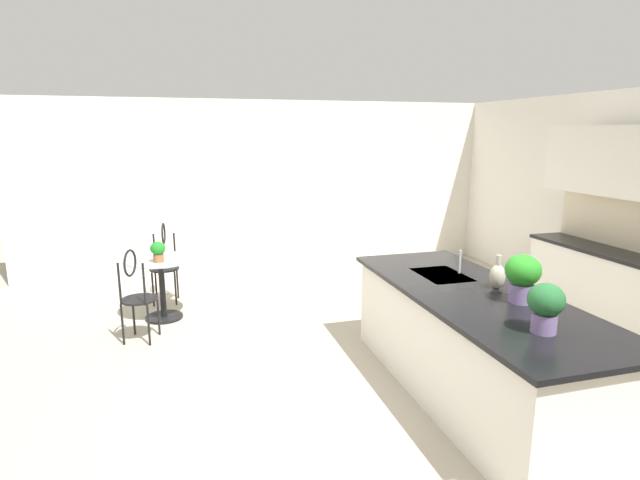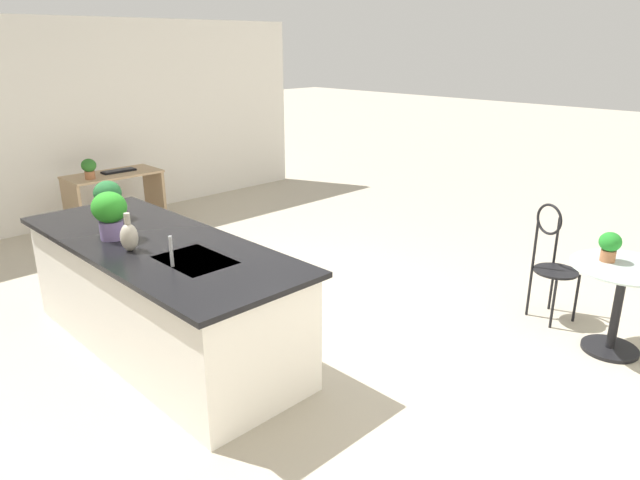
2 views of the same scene
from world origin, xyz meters
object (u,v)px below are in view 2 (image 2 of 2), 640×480
potted_plant_on_table (610,245)px  vase_on_counter (129,236)px  potted_plant_counter_near (110,212)px  writing_desk (114,190)px  potted_plant_on_desk (89,167)px  chair_by_island (552,257)px  bistro_table (619,300)px  potted_plant_counter_far (108,197)px  keyboard (119,171)px

potted_plant_on_table → vase_on_counter: size_ratio=0.83×
potted_plant_on_table → potted_plant_counter_near: bearing=45.0°
writing_desk → potted_plant_on_desk: potted_plant_on_desk is taller
chair_by_island → writing_desk: (5.29, 1.54, -0.06)m
bistro_table → potted_plant_on_desk: size_ratio=3.10×
bistro_table → potted_plant_on_table: 0.45m
chair_by_island → potted_plant_counter_near: size_ratio=2.76×
potted_plant_counter_near → potted_plant_on_desk: 3.14m
writing_desk → vase_on_counter: (-3.40, 1.48, 0.52)m
chair_by_island → potted_plant_on_desk: (5.17, 1.89, 0.31)m
vase_on_counter → potted_plant_on_desk: bearing=-18.9°
potted_plant_on_desk → chair_by_island: bearing=-159.9°
bistro_table → potted_plant_counter_far: size_ratio=2.41×
writing_desk → bistro_table: bearing=-167.6°
keyboard → vase_on_counter: vase_on_counter is taller
potted_plant_on_desk → writing_desk: bearing=-71.1°
bistro_table → writing_desk: (5.95, 1.31, 0.06)m
writing_desk → vase_on_counter: size_ratio=4.17×
bistro_table → writing_desk: bearing=12.4°
potted_plant_on_desk → vase_on_counter: bearing=161.1°
bistro_table → potted_plant_on_desk: potted_plant_on_desk is taller
potted_plant_on_table → vase_on_counter: 3.70m
keyboard → potted_plant_on_table: size_ratio=1.84×
potted_plant_on_table → potted_plant_on_desk: size_ratio=0.92×
potted_plant_counter_near → keyboard: bearing=-26.7°
writing_desk → keyboard: bearing=-78.7°
writing_desk → potted_plant_on_desk: size_ratio=4.65×
potted_plant_on_table → chair_by_island: bearing=-22.9°
writing_desk → potted_plant_on_desk: bearing=108.9°
potted_plant_on_table → potted_plant_counter_far: bearing=37.3°
chair_by_island → potted_plant_counter_far: potted_plant_counter_far is taller
chair_by_island → potted_plant_on_table: 0.64m
chair_by_island → potted_plant_on_table: (-0.52, 0.22, 0.30)m
keyboard → potted_plant_on_desk: 0.49m
potted_plant_on_table → potted_plant_counter_near: size_ratio=0.63×
keyboard → potted_plant_counter_near: potted_plant_counter_near is taller
vase_on_counter → writing_desk: bearing=-23.5°
chair_by_island → writing_desk: 5.51m
potted_plant_counter_near → potted_plant_on_desk: size_ratio=1.46×
chair_by_island → potted_plant_counter_near: potted_plant_counter_near is taller
writing_desk → potted_plant_counter_far: 2.84m
bistro_table → potted_plant_on_desk: (5.83, 1.66, 0.44)m
potted_plant_on_table → vase_on_counter: (2.41, 2.80, 0.15)m
potted_plant_counter_near → chair_by_island: bearing=-126.9°
bistro_table → chair_by_island: chair_by_island is taller
potted_plant_counter_near → potted_plant_counter_far: bearing=-23.9°
bistro_table → vase_on_counter: (2.55, 2.78, 0.58)m
potted_plant_counter_far → potted_plant_counter_near: potted_plant_counter_near is taller
potted_plant_counter_near → potted_plant_on_desk: (2.93, -1.09, -0.25)m
potted_plant_on_desk → vase_on_counter: 3.47m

